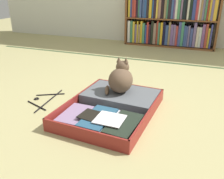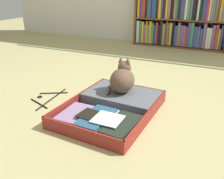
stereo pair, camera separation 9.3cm
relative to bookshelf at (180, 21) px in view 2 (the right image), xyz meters
name	(u,v)px [view 2 (the right image)]	position (x,y,z in m)	size (l,w,h in m)	color
ground_plane	(129,113)	(0.07, -2.26, -0.39)	(10.00, 10.00, 0.00)	tan
tatami_border	(169,63)	(0.07, -0.89, -0.39)	(4.80, 0.05, 0.00)	#3B4F2E
bookshelf	(180,21)	(0.00, 0.00, 0.00)	(1.35, 0.23, 0.81)	brown
open_suitcase	(114,106)	(-0.04, -2.27, -0.35)	(0.63, 0.81, 0.09)	maroon
black_cat	(122,79)	(-0.04, -2.10, -0.20)	(0.24, 0.26, 0.27)	brown
clothes_hanger	(48,98)	(-0.62, -2.31, -0.38)	(0.23, 0.43, 0.01)	black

